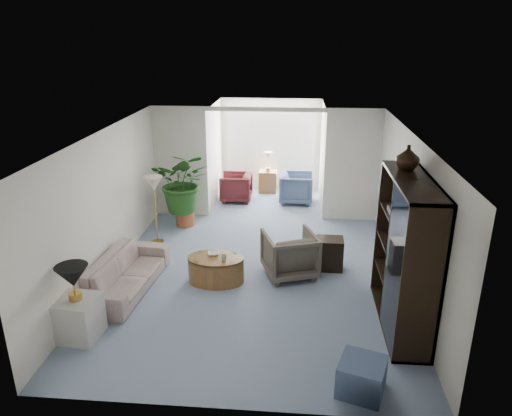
# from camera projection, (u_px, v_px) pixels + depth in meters

# --- Properties ---
(floor) EXTENTS (6.00, 6.00, 0.00)m
(floor) POSITION_uv_depth(u_px,v_px,m) (253.00, 280.00, 8.23)
(floor) COLOR #7F90A8
(floor) RESTS_ON ground
(sunroom_floor) EXTENTS (2.60, 2.60, 0.00)m
(sunroom_floor) POSITION_uv_depth(u_px,v_px,m) (268.00, 201.00, 12.06)
(sunroom_floor) COLOR #7F90A8
(sunroom_floor) RESTS_ON ground
(back_pier_left) EXTENTS (1.20, 0.12, 2.50)m
(back_pier_left) POSITION_uv_depth(u_px,v_px,m) (181.00, 162.00, 10.75)
(back_pier_left) COLOR white
(back_pier_left) RESTS_ON ground
(back_pier_right) EXTENTS (1.20, 0.12, 2.50)m
(back_pier_right) POSITION_uv_depth(u_px,v_px,m) (352.00, 166.00, 10.45)
(back_pier_right) COLOR white
(back_pier_right) RESTS_ON ground
(back_header) EXTENTS (2.60, 0.12, 0.10)m
(back_header) POSITION_uv_depth(u_px,v_px,m) (266.00, 109.00, 10.19)
(back_header) COLOR white
(back_header) RESTS_ON back_pier_left
(window_pane) EXTENTS (2.20, 0.02, 1.50)m
(window_pane) POSITION_uv_depth(u_px,v_px,m) (271.00, 137.00, 12.59)
(window_pane) COLOR white
(window_blinds) EXTENTS (2.20, 0.02, 1.50)m
(window_blinds) POSITION_uv_depth(u_px,v_px,m) (271.00, 137.00, 12.56)
(window_blinds) COLOR white
(framed_picture) EXTENTS (0.04, 0.50, 0.40)m
(framed_picture) POSITION_uv_depth(u_px,v_px,m) (412.00, 192.00, 7.35)
(framed_picture) COLOR #C0B29A
(sofa) EXTENTS (0.96, 2.07, 0.59)m
(sofa) POSITION_uv_depth(u_px,v_px,m) (126.00, 273.00, 7.87)
(sofa) COLOR beige
(sofa) RESTS_ON ground
(end_table) EXTENTS (0.59, 0.59, 0.59)m
(end_table) POSITION_uv_depth(u_px,v_px,m) (79.00, 318.00, 6.62)
(end_table) COLOR beige
(end_table) RESTS_ON ground
(table_lamp) EXTENTS (0.44, 0.44, 0.30)m
(table_lamp) POSITION_uv_depth(u_px,v_px,m) (72.00, 276.00, 6.39)
(table_lamp) COLOR black
(table_lamp) RESTS_ON end_table
(floor_lamp) EXTENTS (0.36, 0.36, 0.28)m
(floor_lamp) POSITION_uv_depth(u_px,v_px,m) (153.00, 184.00, 9.26)
(floor_lamp) COLOR #F6E0C3
(floor_lamp) RESTS_ON ground
(coffee_table) EXTENTS (1.15, 1.15, 0.45)m
(coffee_table) POSITION_uv_depth(u_px,v_px,m) (216.00, 269.00, 8.12)
(coffee_table) COLOR olive
(coffee_table) RESTS_ON ground
(coffee_bowl) EXTENTS (0.24, 0.24, 0.05)m
(coffee_bowl) POSITION_uv_depth(u_px,v_px,m) (214.00, 253.00, 8.13)
(coffee_bowl) COLOR white
(coffee_bowl) RESTS_ON coffee_table
(coffee_cup) EXTENTS (0.13, 0.13, 0.10)m
(coffee_cup) POSITION_uv_depth(u_px,v_px,m) (224.00, 258.00, 7.92)
(coffee_cup) COLOR #BCBAA5
(coffee_cup) RESTS_ON coffee_table
(wingback_chair) EXTENTS (1.08, 1.09, 0.79)m
(wingback_chair) POSITION_uv_depth(u_px,v_px,m) (290.00, 254.00, 8.29)
(wingback_chair) COLOR #6A6154
(wingback_chair) RESTS_ON ground
(side_table_dark) EXTENTS (0.49, 0.40, 0.58)m
(side_table_dark) POSITION_uv_depth(u_px,v_px,m) (329.00, 254.00, 8.56)
(side_table_dark) COLOR black
(side_table_dark) RESTS_ON ground
(entertainment_cabinet) EXTENTS (0.52, 1.96, 2.18)m
(entertainment_cabinet) POSITION_uv_depth(u_px,v_px,m) (405.00, 255.00, 6.68)
(entertainment_cabinet) COLOR black
(entertainment_cabinet) RESTS_ON ground
(cabinet_urn) EXTENTS (0.33, 0.33, 0.34)m
(cabinet_urn) POSITION_uv_depth(u_px,v_px,m) (408.00, 157.00, 6.71)
(cabinet_urn) COLOR black
(cabinet_urn) RESTS_ON entertainment_cabinet
(ottoman) EXTENTS (0.65, 0.65, 0.41)m
(ottoman) POSITION_uv_depth(u_px,v_px,m) (362.00, 377.00, 5.63)
(ottoman) COLOR slate
(ottoman) RESTS_ON ground
(plant_pot) EXTENTS (0.40, 0.40, 0.32)m
(plant_pot) POSITION_uv_depth(u_px,v_px,m) (185.00, 218.00, 10.52)
(plant_pot) COLOR #A85430
(plant_pot) RESTS_ON ground
(house_plant) EXTENTS (1.21, 1.05, 1.35)m
(house_plant) POSITION_uv_depth(u_px,v_px,m) (183.00, 182.00, 10.23)
(house_plant) COLOR #23521C
(house_plant) RESTS_ON plant_pot
(sunroom_chair_blue) EXTENTS (0.82, 0.79, 0.74)m
(sunroom_chair_blue) POSITION_uv_depth(u_px,v_px,m) (296.00, 188.00, 11.87)
(sunroom_chair_blue) COLOR slate
(sunroom_chair_blue) RESTS_ON ground
(sunroom_chair_maroon) EXTENTS (0.77, 0.75, 0.69)m
(sunroom_chair_maroon) POSITION_uv_depth(u_px,v_px,m) (236.00, 187.00, 12.00)
(sunroom_chair_maroon) COLOR #561D20
(sunroom_chair_maroon) RESTS_ON ground
(sunroom_table) EXTENTS (0.47, 0.36, 0.57)m
(sunroom_table) POSITION_uv_depth(u_px,v_px,m) (268.00, 182.00, 12.66)
(sunroom_table) COLOR olive
(sunroom_table) RESTS_ON ground
(shelf_clutter) EXTENTS (0.30, 1.26, 1.06)m
(shelf_clutter) POSITION_uv_depth(u_px,v_px,m) (405.00, 253.00, 6.47)
(shelf_clutter) COLOR #454340
(shelf_clutter) RESTS_ON entertainment_cabinet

